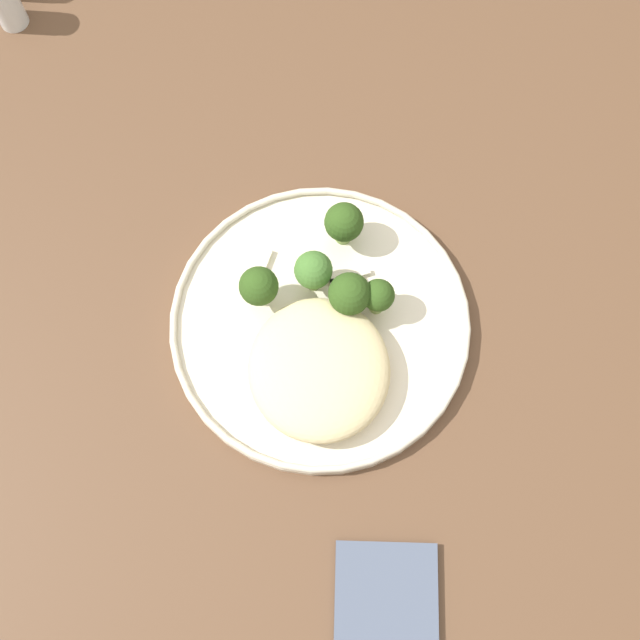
{
  "coord_description": "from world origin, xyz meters",
  "views": [
    {
      "loc": [
        -0.21,
        0.07,
        1.52
      ],
      "look_at": [
        0.05,
        0.04,
        0.76
      ],
      "focal_mm": 47.21,
      "sensor_mm": 36.0,
      "label": 1
    }
  ],
  "objects_px": {
    "seared_scallop_left_edge": "(323,429)",
    "seared_scallop_tilted_round": "(360,379)",
    "dinner_plate": "(320,324)",
    "salt_shaker": "(5,1)",
    "broccoli_floret_right_tilted": "(313,271)",
    "seared_scallop_large_seared": "(308,344)",
    "seared_scallop_center_golden": "(317,362)",
    "seared_scallop_right_edge": "(302,380)",
    "broccoli_floret_rear_charred": "(344,223)",
    "broccoli_floret_center_pile": "(350,294)",
    "broccoli_floret_left_leaning": "(259,287)",
    "folded_napkin": "(386,632)",
    "broccoli_floret_beside_noodles": "(378,296)",
    "seared_scallop_front_small": "(349,359)"
  },
  "relations": [
    {
      "from": "seared_scallop_left_edge",
      "to": "broccoli_floret_right_tilted",
      "type": "bearing_deg",
      "value": -4.51
    },
    {
      "from": "seared_scallop_tilted_round",
      "to": "salt_shaker",
      "type": "relative_size",
      "value": 0.45
    },
    {
      "from": "seared_scallop_front_small",
      "to": "salt_shaker",
      "type": "bearing_deg",
      "value": 34.57
    },
    {
      "from": "broccoli_floret_left_leaning",
      "to": "broccoli_floret_right_tilted",
      "type": "bearing_deg",
      "value": -80.18
    },
    {
      "from": "dinner_plate",
      "to": "broccoli_floret_rear_charred",
      "type": "height_order",
      "value": "broccoli_floret_rear_charred"
    },
    {
      "from": "broccoli_floret_right_tilted",
      "to": "seared_scallop_left_edge",
      "type": "bearing_deg",
      "value": 175.49
    },
    {
      "from": "dinner_plate",
      "to": "seared_scallop_tilted_round",
      "type": "height_order",
      "value": "seared_scallop_tilted_round"
    },
    {
      "from": "seared_scallop_center_golden",
      "to": "broccoli_floret_rear_charred",
      "type": "distance_m",
      "value": 0.14
    },
    {
      "from": "seared_scallop_left_edge",
      "to": "salt_shaker",
      "type": "relative_size",
      "value": 0.35
    },
    {
      "from": "dinner_plate",
      "to": "salt_shaker",
      "type": "distance_m",
      "value": 0.5
    },
    {
      "from": "seared_scallop_right_edge",
      "to": "folded_napkin",
      "type": "bearing_deg",
      "value": -169.58
    },
    {
      "from": "seared_scallop_left_edge",
      "to": "seared_scallop_tilted_round",
      "type": "height_order",
      "value": "same"
    },
    {
      "from": "seared_scallop_large_seared",
      "to": "broccoli_floret_beside_noodles",
      "type": "bearing_deg",
      "value": -66.68
    },
    {
      "from": "broccoli_floret_beside_noodles",
      "to": "broccoli_floret_center_pile",
      "type": "bearing_deg",
      "value": 83.25
    },
    {
      "from": "broccoli_floret_left_leaning",
      "to": "broccoli_floret_beside_noodles",
      "type": "xyz_separation_m",
      "value": [
        -0.02,
        -0.11,
        -0.01
      ]
    },
    {
      "from": "seared_scallop_front_small",
      "to": "salt_shaker",
      "type": "distance_m",
      "value": 0.54
    },
    {
      "from": "seared_scallop_center_golden",
      "to": "broccoli_floret_rear_charred",
      "type": "xyz_separation_m",
      "value": [
        0.13,
        -0.04,
        0.02
      ]
    },
    {
      "from": "seared_scallop_large_seared",
      "to": "salt_shaker",
      "type": "bearing_deg",
      "value": 32.56
    },
    {
      "from": "seared_scallop_front_small",
      "to": "salt_shaker",
      "type": "xyz_separation_m",
      "value": [
        0.45,
        0.31,
        0.01
      ]
    },
    {
      "from": "broccoli_floret_left_leaning",
      "to": "broccoli_floret_right_tilted",
      "type": "relative_size",
      "value": 1.02
    },
    {
      "from": "broccoli_floret_right_tilted",
      "to": "dinner_plate",
      "type": "bearing_deg",
      "value": -179.32
    },
    {
      "from": "broccoli_floret_right_tilted",
      "to": "folded_napkin",
      "type": "xyz_separation_m",
      "value": [
        -0.33,
        -0.02,
        -0.04
      ]
    },
    {
      "from": "seared_scallop_right_edge",
      "to": "broccoli_floret_beside_noodles",
      "type": "distance_m",
      "value": 0.11
    },
    {
      "from": "seared_scallop_large_seared",
      "to": "broccoli_floret_rear_charred",
      "type": "distance_m",
      "value": 0.12
    },
    {
      "from": "seared_scallop_left_edge",
      "to": "seared_scallop_large_seared",
      "type": "xyz_separation_m",
      "value": [
        0.08,
        0.0,
        -0.0
      ]
    },
    {
      "from": "seared_scallop_center_golden",
      "to": "broccoli_floret_beside_noodles",
      "type": "bearing_deg",
      "value": -52.52
    },
    {
      "from": "dinner_plate",
      "to": "broccoli_floret_left_leaning",
      "type": "bearing_deg",
      "value": 59.12
    },
    {
      "from": "seared_scallop_tilted_round",
      "to": "broccoli_floret_rear_charred",
      "type": "bearing_deg",
      "value": -2.74
    },
    {
      "from": "broccoli_floret_center_pile",
      "to": "folded_napkin",
      "type": "height_order",
      "value": "broccoli_floret_center_pile"
    },
    {
      "from": "broccoli_floret_left_leaning",
      "to": "folded_napkin",
      "type": "relative_size",
      "value": 0.37
    },
    {
      "from": "seared_scallop_left_edge",
      "to": "broccoli_floret_center_pile",
      "type": "distance_m",
      "value": 0.13
    },
    {
      "from": "seared_scallop_right_edge",
      "to": "seared_scallop_large_seared",
      "type": "bearing_deg",
      "value": -16.45
    },
    {
      "from": "dinner_plate",
      "to": "broccoli_floret_rear_charred",
      "type": "xyz_separation_m",
      "value": [
        0.09,
        -0.04,
        0.04
      ]
    },
    {
      "from": "salt_shaker",
      "to": "broccoli_floret_rear_charred",
      "type": "bearing_deg",
      "value": -134.64
    },
    {
      "from": "seared_scallop_center_golden",
      "to": "salt_shaker",
      "type": "xyz_separation_m",
      "value": [
        0.45,
        0.28,
        0.01
      ]
    },
    {
      "from": "seared_scallop_left_edge",
      "to": "seared_scallop_center_golden",
      "type": "distance_m",
      "value": 0.06
    },
    {
      "from": "broccoli_floret_center_pile",
      "to": "folded_napkin",
      "type": "relative_size",
      "value": 0.39
    },
    {
      "from": "seared_scallop_center_golden",
      "to": "seared_scallop_right_edge",
      "type": "relative_size",
      "value": 0.86
    },
    {
      "from": "broccoli_floret_rear_charred",
      "to": "seared_scallop_left_edge",
      "type": "bearing_deg",
      "value": 166.13
    },
    {
      "from": "broccoli_floret_rear_charred",
      "to": "seared_scallop_front_small",
      "type": "bearing_deg",
      "value": 173.74
    },
    {
      "from": "seared_scallop_left_edge",
      "to": "seared_scallop_front_small",
      "type": "distance_m",
      "value": 0.07
    },
    {
      "from": "broccoli_floret_beside_noodles",
      "to": "salt_shaker",
      "type": "height_order",
      "value": "salt_shaker"
    },
    {
      "from": "seared_scallop_right_edge",
      "to": "broccoli_floret_rear_charred",
      "type": "distance_m",
      "value": 0.16
    },
    {
      "from": "broccoli_floret_left_leaning",
      "to": "seared_scallop_tilted_round",
      "type": "bearing_deg",
      "value": -139.51
    },
    {
      "from": "salt_shaker",
      "to": "seared_scallop_center_golden",
      "type": "bearing_deg",
      "value": -148.11
    },
    {
      "from": "salt_shaker",
      "to": "folded_napkin",
      "type": "bearing_deg",
      "value": -156.2
    },
    {
      "from": "broccoli_floret_left_leaning",
      "to": "salt_shaker",
      "type": "distance_m",
      "value": 0.44
    },
    {
      "from": "seared_scallop_left_edge",
      "to": "broccoli_floret_beside_noodles",
      "type": "relative_size",
      "value": 0.47
    },
    {
      "from": "seared_scallop_tilted_round",
      "to": "salt_shaker",
      "type": "bearing_deg",
      "value": 33.93
    },
    {
      "from": "broccoli_floret_right_tilted",
      "to": "seared_scallop_large_seared",
      "type": "bearing_deg",
      "value": 167.54
    }
  ]
}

